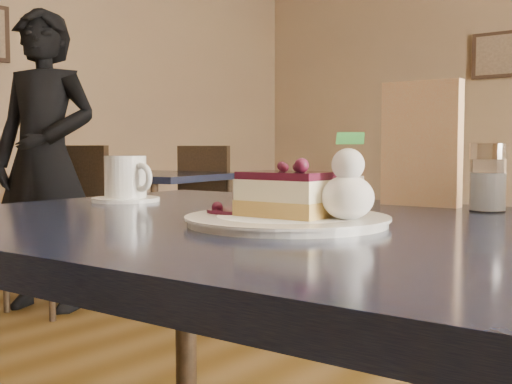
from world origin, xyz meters
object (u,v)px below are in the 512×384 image
Objects in this scene: dessert_plate at (287,221)px; cheesecake_slice at (287,194)px; coffee_set at (126,181)px; patron at (45,160)px; main_table at (306,277)px; bg_table_far_left at (148,277)px.

dessert_plate is 2.16× the size of cheesecake_slice.
patron is at bearing 150.59° from coffee_set.
cheesecake_slice is 0.08× the size of patron.
main_table is 0.14m from cheesecake_slice.
main_table is 4.63× the size of dessert_plate.
main_table is 9.98× the size of cheesecake_slice.
coffee_set is at bearing 169.86° from main_table.
dessert_plate is 2.87m from patron.
dessert_plate reaches higher than main_table.
patron is at bearing 151.60° from main_table.
main_table is 0.50m from coffee_set.
patron is at bearing 153.30° from dessert_plate.
cheesecake_slice is at bearing -50.61° from patron.
dessert_plate is 3.28m from bg_table_far_left.
bg_table_far_left is (-2.51, 1.98, -0.76)m from cheesecake_slice.
main_table is at bearing -46.04° from bg_table_far_left.
coffee_set reaches higher than main_table.
coffee_set is (-0.48, 0.12, -0.00)m from cheesecake_slice.
patron is at bearing 150.68° from cheesecake_slice.
coffee_set is at bearing -53.31° from patron.
patron is (-2.08, 1.17, -0.00)m from coffee_set.
bg_table_far_left is (-2.51, 1.98, -0.72)m from dessert_plate.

